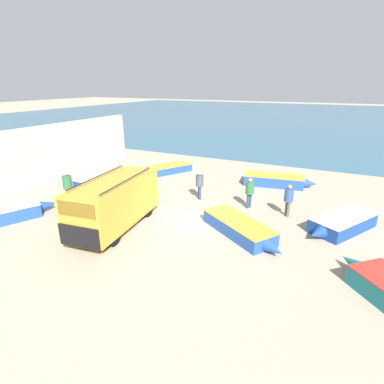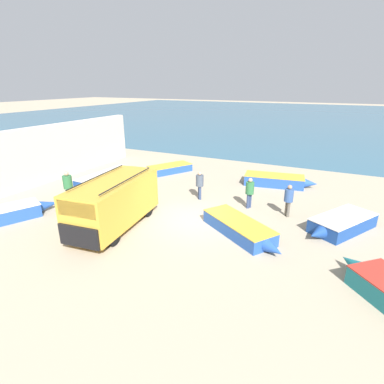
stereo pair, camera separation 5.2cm
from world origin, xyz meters
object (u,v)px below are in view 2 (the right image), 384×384
object	(u,v)px
fishing_rowboat_0	(341,224)
fisherman_0	(200,183)
fishing_rowboat_1	(104,178)
fishing_rowboat_3	(277,180)
fishing_rowboat_4	(169,169)
fisherman_2	(250,190)
fishing_rowboat_6	(240,228)
fisherman_1	(68,185)
parked_van	(114,202)
fisherman_3	(289,198)

from	to	relation	value
fishing_rowboat_0	fisherman_0	bearing A→B (deg)	-64.86
fishing_rowboat_1	fishing_rowboat_3	size ratio (longest dim) A/B	1.17
fisherman_0	fishing_rowboat_4	bearing A→B (deg)	-81.02
fisherman_0	fisherman_2	world-z (taller)	fisherman_2
fishing_rowboat_6	fisherman_1	world-z (taller)	fisherman_1
fishing_rowboat_0	fisherman_2	bearing A→B (deg)	-68.21
fishing_rowboat_4	fisherman_1	size ratio (longest dim) A/B	2.06
fishing_rowboat_1	fishing_rowboat_6	distance (m)	10.48
fishing_rowboat_4	parked_van	bearing A→B (deg)	44.35
fishing_rowboat_0	fisherman_2	world-z (taller)	fisherman_2
parked_van	fisherman_0	distance (m)	5.16
parked_van	fisherman_1	size ratio (longest dim) A/B	2.83
fishing_rowboat_1	fisherman_0	distance (m)	6.78
fishing_rowboat_0	fisherman_1	bearing A→B (deg)	-46.43
fisherman_2	fishing_rowboat_0	bearing A→B (deg)	15.86
fishing_rowboat_3	fisherman_0	world-z (taller)	fisherman_0
fisherman_2	fishing_rowboat_4	bearing A→B (deg)	176.26
parked_van	fisherman_0	bearing A→B (deg)	150.99
parked_van	fishing_rowboat_6	size ratio (longest dim) A/B	1.24
fishing_rowboat_0	fisherman_1	xyz separation A→B (m)	(-13.13, -2.97, 0.75)
fishing_rowboat_0	fishing_rowboat_4	xyz separation A→B (m)	(-11.41, 4.55, -0.05)
fishing_rowboat_0	fisherman_3	bearing A→B (deg)	-70.84
fishing_rowboat_1	fishing_rowboat_3	distance (m)	11.07
fisherman_1	fisherman_2	xyz separation A→B (m)	(8.79, 3.66, -0.11)
fishing_rowboat_3	fishing_rowboat_6	xyz separation A→B (m)	(-0.06, -7.36, -0.03)
fisherman_0	fishing_rowboat_6	bearing A→B (deg)	98.49
fishing_rowboat_4	fisherman_3	bearing A→B (deg)	95.19
fishing_rowboat_0	fisherman_1	world-z (taller)	fisherman_1
parked_van	fishing_rowboat_4	bearing A→B (deg)	-171.81
fishing_rowboat_3	fisherman_0	bearing A→B (deg)	-137.26
fisherman_2	fisherman_3	distance (m)	1.97
fishing_rowboat_0	fisherman_0	world-z (taller)	fisherman_0
fishing_rowboat_4	fisherman_2	size ratio (longest dim) A/B	2.29
fisherman_2	fishing_rowboat_1	bearing A→B (deg)	-154.31
fishing_rowboat_6	fisherman_2	size ratio (longest dim) A/B	2.53
fishing_rowboat_4	fishing_rowboat_6	bearing A→B (deg)	77.09
fisherman_0	fisherman_3	size ratio (longest dim) A/B	1.00
fishing_rowboat_3	fisherman_2	xyz separation A→B (m)	(-0.56, -4.32, 0.63)
parked_van	fishing_rowboat_6	world-z (taller)	parked_van
fisherman_1	fisherman_0	bearing A→B (deg)	-163.59
fishing_rowboat_1	fishing_rowboat_4	size ratio (longest dim) A/B	1.41
fisherman_0	fisherman_1	bearing A→B (deg)	-7.26
fishing_rowboat_3	fisherman_0	xyz separation A→B (m)	(-3.38, -4.30, 0.62)
fishing_rowboat_3	fishing_rowboat_6	world-z (taller)	fishing_rowboat_3
fishing_rowboat_1	fishing_rowboat_3	world-z (taller)	fishing_rowboat_3
fisherman_2	fisherman_3	bearing A→B (deg)	19.09
fishing_rowboat_1	fisherman_3	distance (m)	11.55
fishing_rowboat_6	fisherman_0	bearing A→B (deg)	171.01
parked_van	fisherman_1	distance (m)	4.16
fishing_rowboat_3	fishing_rowboat_6	size ratio (longest dim) A/B	1.10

